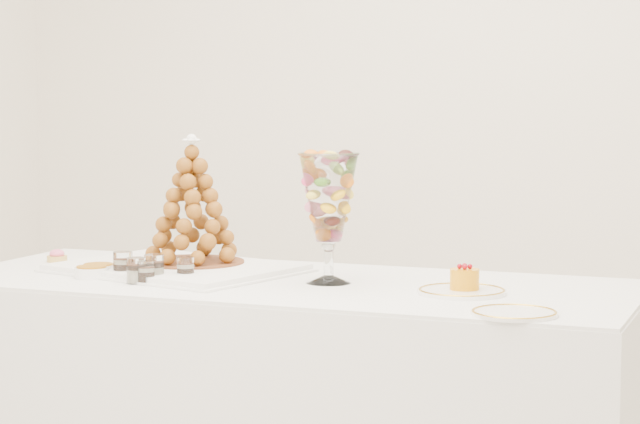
% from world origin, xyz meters
% --- Properties ---
extents(buffet_table, '(2.06, 0.86, 0.78)m').
position_xyz_m(buffet_table, '(-0.10, 0.18, 0.39)').
color(buffet_table, white).
rests_on(buffet_table, ground).
extents(lace_tray, '(0.77, 0.64, 0.02)m').
position_xyz_m(lace_tray, '(-0.49, 0.22, 0.79)').
color(lace_tray, white).
rests_on(lace_tray, buffet_table).
extents(macaron_vase, '(0.17, 0.17, 0.37)m').
position_xyz_m(macaron_vase, '(0.03, 0.19, 1.02)').
color(macaron_vase, white).
rests_on(macaron_vase, buffet_table).
extents(cake_plate, '(0.24, 0.24, 0.01)m').
position_xyz_m(cake_plate, '(0.44, 0.15, 0.78)').
color(cake_plate, white).
rests_on(cake_plate, buffet_table).
extents(spare_plate, '(0.21, 0.21, 0.01)m').
position_xyz_m(spare_plate, '(0.65, -0.12, 0.78)').
color(spare_plate, white).
rests_on(spare_plate, buffet_table).
extents(pink_tart, '(0.07, 0.07, 0.04)m').
position_xyz_m(pink_tart, '(-0.95, 0.26, 0.79)').
color(pink_tart, tan).
rests_on(pink_tart, buffet_table).
extents(verrine_a, '(0.07, 0.07, 0.08)m').
position_xyz_m(verrine_a, '(-0.57, 0.05, 0.81)').
color(verrine_a, white).
rests_on(verrine_a, buffet_table).
extents(verrine_b, '(0.07, 0.07, 0.08)m').
position_xyz_m(verrine_b, '(-0.45, 0.02, 0.81)').
color(verrine_b, white).
rests_on(verrine_b, buffet_table).
extents(verrine_c, '(0.05, 0.05, 0.07)m').
position_xyz_m(verrine_c, '(-0.37, 0.07, 0.81)').
color(verrine_c, white).
rests_on(verrine_c, buffet_table).
extents(verrine_d, '(0.06, 0.06, 0.07)m').
position_xyz_m(verrine_d, '(-0.48, -0.03, 0.81)').
color(verrine_d, white).
rests_on(verrine_d, buffet_table).
extents(verrine_e, '(0.06, 0.06, 0.07)m').
position_xyz_m(verrine_e, '(-0.44, -0.03, 0.81)').
color(verrine_e, white).
rests_on(verrine_e, buffet_table).
extents(ramekin_back, '(0.10, 0.10, 0.03)m').
position_xyz_m(ramekin_back, '(-0.67, 0.07, 0.79)').
color(ramekin_back, white).
rests_on(ramekin_back, buffet_table).
extents(ramekin_front, '(0.10, 0.10, 0.03)m').
position_xyz_m(ramekin_front, '(-0.65, 0.01, 0.79)').
color(ramekin_front, white).
rests_on(ramekin_front, buffet_table).
extents(croquembouche, '(0.32, 0.32, 0.40)m').
position_xyz_m(croquembouche, '(-0.46, 0.27, 0.99)').
color(croquembouche, brown).
rests_on(croquembouche, lace_tray).
extents(mousse_cake, '(0.08, 0.08, 0.07)m').
position_xyz_m(mousse_cake, '(0.44, 0.16, 0.82)').
color(mousse_cake, orange).
rests_on(mousse_cake, cake_plate).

